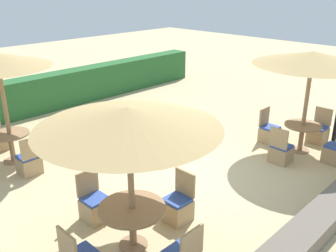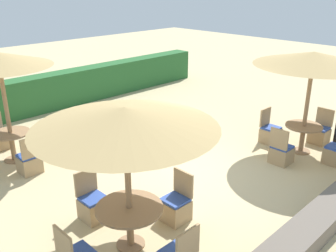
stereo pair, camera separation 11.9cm
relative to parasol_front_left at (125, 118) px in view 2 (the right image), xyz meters
name	(u,v)px [view 2 (the right image)]	position (x,y,z in m)	size (l,w,h in m)	color
ground_plane	(186,168)	(2.68, 1.22, -2.26)	(40.00, 40.00, 0.00)	#C6B284
hedge_row	(52,91)	(2.68, 7.46, -1.66)	(13.00, 0.70, 1.20)	#28602D
stone_border	(320,220)	(2.68, -2.03, -2.09)	(10.00, 0.56, 0.35)	#6B6056
parasol_front_left	(125,118)	(0.00, 0.00, 0.00)	(2.81, 2.81, 2.43)	#93704C
round_table_front_left	(130,215)	(0.00, 0.00, -1.68)	(1.10, 1.10, 0.74)	#93704C
patio_chair_front_left_north	(93,206)	(0.00, 1.08, -2.00)	(0.46, 0.46, 0.93)	tan
patio_chair_front_left_east	(176,207)	(1.05, -0.03, -2.00)	(0.46, 0.46, 0.93)	tan
round_table_back_left	(11,140)	(-0.02, 4.48, -1.72)	(0.91, 0.91, 0.73)	#93704C
patio_chair_back_left_south	(29,162)	(-0.03, 3.59, -2.00)	(0.46, 0.46, 0.93)	tan
parasol_front_right	(314,59)	(5.46, -0.25, 0.15)	(2.80, 2.80, 2.58)	#93704C
round_table_front_right	(303,132)	(5.46, -0.25, -1.72)	(0.91, 0.91, 0.73)	#93704C
patio_chair_front_right_south	(336,154)	(5.41, -1.16, -2.00)	(0.46, 0.46, 0.93)	tan
patio_chair_front_right_north	(270,133)	(5.41, 0.64, -2.00)	(0.46, 0.46, 0.93)	tan
patio_chair_front_right_west	(281,153)	(4.51, -0.21, -2.00)	(0.46, 0.46, 0.93)	tan
patio_chair_front_right_east	(319,133)	(6.36, -0.31, -2.00)	(0.46, 0.46, 0.93)	tan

